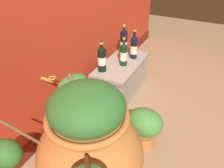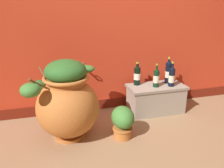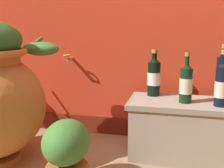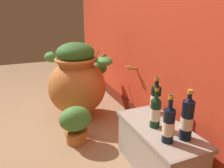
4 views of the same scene
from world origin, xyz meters
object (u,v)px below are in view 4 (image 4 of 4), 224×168
Objects in this scene: wine_bottle_left at (155,111)px; wine_bottle_right at (156,97)px; potted_shrub at (76,123)px; terracotta_urn at (77,81)px; wine_bottle_back at (187,118)px; wine_bottle_middle at (169,123)px.

wine_bottle_left is 0.24m from wine_bottle_right.
wine_bottle_right reaches higher than potted_shrub.
terracotta_urn is 0.60m from potted_shrub.
wine_bottle_back is 0.99m from potted_shrub.
potted_shrub is (-0.37, -0.57, -0.29)m from wine_bottle_right.
wine_bottle_left is at bearing -33.83° from wine_bottle_right.
wine_bottle_left and wine_bottle_right have the same top height.
terracotta_urn reaches higher than wine_bottle_middle.
wine_bottle_back is at bearing 24.36° from wine_bottle_left.
wine_bottle_left is at bearing -155.64° from wine_bottle_back.
wine_bottle_back is (1.30, 0.37, 0.10)m from terracotta_urn.
wine_bottle_middle is 0.13m from wine_bottle_back.
wine_bottle_middle is 0.42m from wine_bottle_right.
wine_bottle_left is (1.10, 0.28, 0.07)m from terracotta_urn.
wine_bottle_middle reaches higher than wine_bottle_right.
wine_bottle_left reaches higher than potted_shrub.
potted_shrub is at bearing -151.38° from wine_bottle_middle.
terracotta_urn is 2.42× the size of potted_shrub.
wine_bottle_right is at bearing 24.53° from terracotta_urn.
wine_bottle_middle reaches higher than wine_bottle_left.
wine_bottle_left is 0.88× the size of wine_bottle_back.
wine_bottle_back reaches higher than wine_bottle_left.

